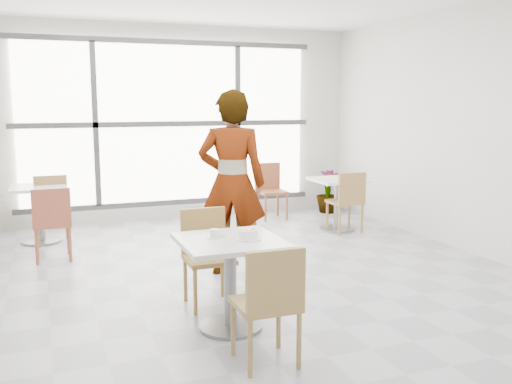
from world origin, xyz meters
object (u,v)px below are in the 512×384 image
object	(u,v)px
bg_table_right	(338,197)
bg_chair_left_far	(52,204)
main_table	(230,267)
person	(232,183)
chair_near	(270,298)
plant_right	(328,192)
oatmeal_bowl	(248,234)
chair_far	(207,250)
bg_chair_right_near	(348,198)
coffee_cup	(215,234)
bg_table_left	(40,206)
bg_chair_left_near	(52,219)
bg_chair_right_far	(270,187)

from	to	relation	value
bg_table_right	bg_chair_left_far	world-z (taller)	bg_chair_left_far
main_table	person	distance (m)	1.59
chair_near	plant_right	size ratio (longest dim) A/B	1.24
chair_near	person	size ratio (longest dim) A/B	0.44
main_table	bg_table_right	xyz separation A→B (m)	(2.57, 2.88, -0.04)
plant_right	chair_near	bearing A→B (deg)	-122.09
bg_chair_left_far	oatmeal_bowl	bearing A→B (deg)	-68.79
main_table	chair_near	bearing A→B (deg)	-86.95
chair_near	chair_far	bearing A→B (deg)	-87.90
main_table	bg_chair_right_near	bearing A→B (deg)	45.43
chair_far	bg_chair_right_near	xyz separation A→B (m)	(2.62, 1.99, 0.00)
coffee_cup	bg_table_right	bearing A→B (deg)	46.18
chair_far	bg_table_left	world-z (taller)	chair_far
bg_chair_left_near	bg_chair_left_far	distance (m)	1.00
bg_table_right	bg_chair_left_near	bearing A→B (deg)	-175.91
chair_near	oatmeal_bowl	bearing A→B (deg)	-97.67
person	bg_chair_left_near	distance (m)	2.20
main_table	bg_table_left	xyz separation A→B (m)	(-1.43, 3.63, -0.04)
bg_chair_right_near	bg_chair_right_far	size ratio (longest dim) A/B	1.00
chair_near	coffee_cup	world-z (taller)	chair_near
bg_chair_right_far	plant_right	bearing A→B (deg)	3.35
chair_far	bg_chair_left_far	distance (m)	3.21
coffee_cup	bg_chair_right_near	bearing A→B (deg)	43.33
bg_chair_left_near	plant_right	size ratio (longest dim) A/B	1.24
bg_table_right	bg_chair_left_near	distance (m)	3.89
bg_table_left	bg_chair_left_far	distance (m)	0.15
chair_far	bg_chair_right_far	distance (m)	3.92
bg_table_right	main_table	bearing A→B (deg)	-131.79
bg_chair_left_far	bg_chair_right_near	size ratio (longest dim) A/B	1.00
bg_chair_left_far	plant_right	size ratio (longest dim) A/B	1.24
coffee_cup	bg_chair_left_far	xyz separation A→B (m)	(-1.19, 3.50, -0.28)
plant_right	bg_chair_left_far	bearing A→B (deg)	-173.58
chair_far	bg_chair_left_far	size ratio (longest dim) A/B	1.00
bg_chair_left_far	chair_far	bearing A→B (deg)	-66.58
oatmeal_bowl	main_table	bearing A→B (deg)	156.97
chair_near	person	bearing A→B (deg)	-101.83
bg_chair_left_near	bg_chair_right_near	size ratio (longest dim) A/B	1.00
bg_table_right	plant_right	xyz separation A→B (m)	(0.50, 1.21, -0.13)
oatmeal_bowl	bg_chair_right_far	distance (m)	4.49
main_table	coffee_cup	xyz separation A→B (m)	(-0.10, 0.10, 0.26)
chair_near	bg_table_left	xyz separation A→B (m)	(-1.47, 4.38, -0.01)
coffee_cup	plant_right	world-z (taller)	coffee_cup
bg_chair_left_far	coffee_cup	bearing A→B (deg)	-71.21
bg_chair_left_near	chair_far	bearing A→B (deg)	123.58
bg_chair_right_near	person	bearing A→B (deg)	29.72
chair_near	bg_chair_left_near	world-z (taller)	same
oatmeal_bowl	plant_right	bearing A→B (deg)	54.67
bg_chair_left_near	bg_chair_left_far	bearing A→B (deg)	-91.01
person	bg_chair_left_near	world-z (taller)	person
chair_far	bg_table_right	bearing A→B (deg)	40.69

